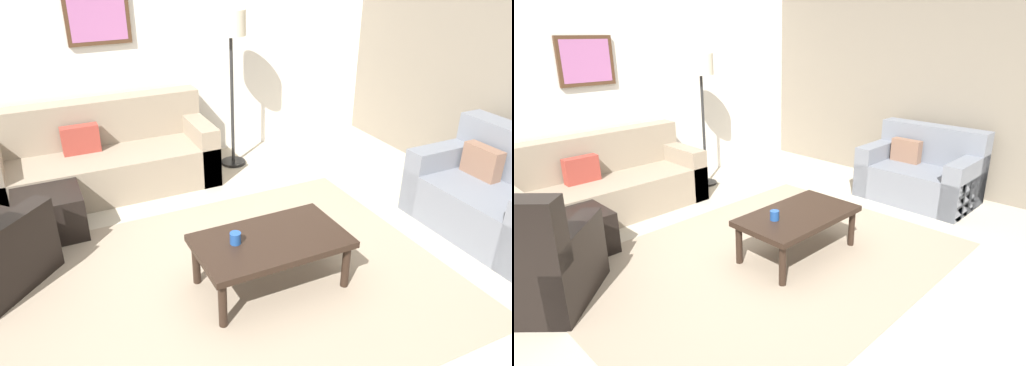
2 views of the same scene
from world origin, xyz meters
The scene contains 10 objects.
ground_plane centered at (0.00, 0.00, 0.00)m, with size 8.00×8.00×0.00m, color #B2A893.
rear_partition centered at (0.00, 2.60, 1.40)m, with size 6.00×0.12×2.80m, color silver.
area_rug centered at (0.00, 0.00, 0.00)m, with size 3.34×2.54×0.01m, color gray.
couch_main centered at (-0.51, 2.12, 0.30)m, with size 2.21×0.86×0.88m.
couch_loveseat centered at (2.46, -0.25, 0.30)m, with size 0.85×1.30×0.88m.
ottoman centered at (-1.12, 1.37, 0.20)m, with size 0.56×0.56×0.40m, color black.
coffee_table centered at (0.29, -0.11, 0.36)m, with size 1.10×0.64×0.41m.
cup centered at (0.03, -0.06, 0.45)m, with size 0.08×0.08×0.09m, color #1E478C.
lamp_standing centered at (0.93, 2.07, 1.41)m, with size 0.32×0.32×1.71m.
framed_artwork centered at (-0.31, 2.51, 1.65)m, with size 0.63×0.04×0.54m.
Camera 1 is at (-1.12, -2.77, 2.34)m, focal length 34.59 mm.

